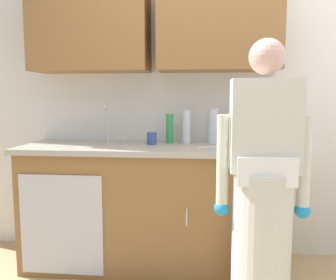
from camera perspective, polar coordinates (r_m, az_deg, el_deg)
name	(u,v)px	position (r m, az deg, el deg)	size (l,w,h in m)	color
kitchen_wall_with_uppers	(207,76)	(2.92, 6.28, 10.26)	(4.80, 0.44, 2.70)	silver
counter_cabinet	(151,208)	(2.78, -2.71, -10.93)	(1.90, 0.62, 0.90)	brown
countertop	(151,148)	(2.68, -2.69, -1.29)	(1.96, 0.66, 0.04)	#A8A093
sink	(108,147)	(2.75, -9.69, -1.04)	(0.50, 0.36, 0.35)	#B7BABF
person_at_sink	(262,203)	(2.14, 14.97, -9.83)	(0.55, 0.34, 1.62)	white
bottle_soap	(213,126)	(2.82, 7.28, 2.27)	(0.08, 0.08, 0.27)	silver
bottle_cleaner_spray	(170,129)	(2.79, 0.24, 1.85)	(0.06, 0.06, 0.23)	#2D8C4C
bottle_water_short	(186,127)	(2.80, 2.96, 2.15)	(0.07, 0.07, 0.26)	silver
bottle_water_tall	(238,126)	(2.88, 11.21, 2.28)	(0.06, 0.06, 0.27)	#E05933
cup_by_sink	(152,138)	(2.72, -2.64, 0.26)	(0.08, 0.08, 0.09)	#33478C
knife_on_counter	(209,146)	(2.61, 6.69, -1.03)	(0.24, 0.02, 0.01)	silver
sponge	(257,146)	(2.62, 14.22, -0.88)	(0.11, 0.07, 0.03)	#4CBF4C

